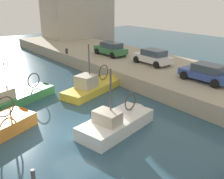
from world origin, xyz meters
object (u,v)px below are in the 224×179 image
Objects in this scene: mooring_bollard_mid at (67,51)px; parked_car_white at (153,57)px; fishing_boat_white at (120,126)px; parked_car_blue at (206,73)px; fishing_boat_green at (22,100)px; fishing_boat_yellow at (95,89)px; parked_car_green at (111,49)px.

parked_car_white is at bearing -67.10° from mooring_bollard_mid.
fishing_boat_white is 1.52× the size of parked_car_white.
fishing_boat_white reaches higher than parked_car_blue.
parked_car_white is 6.21m from parked_car_blue.
fishing_boat_green is 1.03× the size of fishing_boat_yellow.
parked_car_green is 1.04× the size of parked_car_white.
fishing_boat_white reaches higher than mooring_bollard_mid.
parked_car_blue is (-0.11, -11.73, -0.03)m from parked_car_green.
parked_car_green is at bearing 42.89° from fishing_boat_yellow.
parked_car_green and parked_car_white have the same top height.
parked_car_green is at bearing 89.44° from parked_car_blue.
fishing_boat_white is at bearing -146.30° from parked_car_white.
parked_car_white is (6.58, -0.06, 1.77)m from fishing_boat_yellow.
parked_car_blue is at bearing -34.15° from fishing_boat_green.
fishing_boat_yellow reaches higher than parked_car_green.
fishing_boat_green is 12.25× the size of mooring_bollard_mid.
mooring_bollard_mid is at bearing 43.68° from fishing_boat_green.
parked_car_white reaches higher than mooring_bollard_mid.
fishing_boat_white is 6.60m from fishing_boat_yellow.
parked_car_blue is (11.38, -7.72, 1.79)m from fishing_boat_green.
fishing_boat_green is at bearing -160.75° from parked_car_green.
fishing_boat_yellow reaches higher than fishing_boat_white.
parked_car_white is at bearing -7.30° from fishing_boat_green.
fishing_boat_yellow is 8.29m from parked_car_green.
fishing_boat_white is 8.51m from parked_car_blue.
parked_car_green is 5.61m from parked_car_white.
fishing_boat_green is at bearing 172.70° from parked_car_white.
parked_car_blue is at bearing -90.56° from parked_car_green.
parked_car_green is at bearing 19.25° from fishing_boat_green.
fishing_boat_yellow is (5.56, -1.50, 0.05)m from fishing_boat_green.
mooring_bollard_mid is at bearing 74.27° from fishing_boat_yellow.
fishing_boat_white is at bearing -125.96° from parked_car_green.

